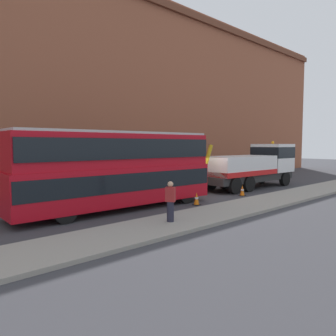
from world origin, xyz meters
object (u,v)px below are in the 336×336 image
recovery_tow_truck (253,165)px  traffic_cone_near_bus (197,199)px  traffic_cone_midway (242,191)px  pedestrian_onlooker (170,202)px  double_decker_bus (118,167)px

recovery_tow_truck → traffic_cone_near_bus: (-8.70, -1.93, -1.42)m
traffic_cone_near_bus → traffic_cone_midway: (4.60, 0.12, 0.00)m
recovery_tow_truck → traffic_cone_midway: 4.70m
pedestrian_onlooker → traffic_cone_near_bus: pedestrian_onlooker is taller
double_decker_bus → traffic_cone_near_bus: size_ratio=15.43×
traffic_cone_near_bus → traffic_cone_midway: same height
pedestrian_onlooker → traffic_cone_near_bus: bearing=-3.1°
pedestrian_onlooker → traffic_cone_near_bus: 4.69m
recovery_tow_truck → double_decker_bus: size_ratio=0.92×
traffic_cone_midway → double_decker_bus: bearing=167.9°
recovery_tow_truck → traffic_cone_midway: size_ratio=14.14×
recovery_tow_truck → traffic_cone_near_bus: bearing=-165.7°
recovery_tow_truck → traffic_cone_midway: (-4.10, -1.81, -1.42)m
pedestrian_onlooker → recovery_tow_truck: bearing=-13.8°
double_decker_bus → pedestrian_onlooker: 4.37m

